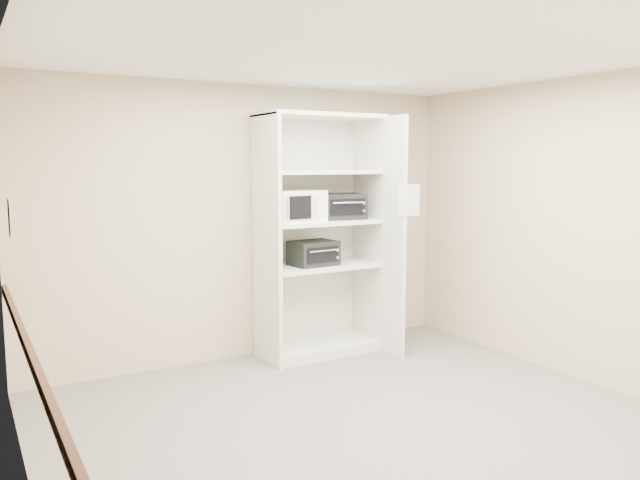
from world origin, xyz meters
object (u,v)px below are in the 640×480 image
microwave (295,206)px  toaster_oven_lower (313,253)px  toaster_oven_upper (341,206)px  shelving_unit (323,243)px

microwave → toaster_oven_lower: 0.52m
toaster_oven_upper → toaster_oven_lower: toaster_oven_upper is taller
microwave → shelving_unit: bearing=2.4°
toaster_oven_lower → microwave: bearing=179.7°
shelving_unit → toaster_oven_upper: size_ratio=5.36×
shelving_unit → toaster_oven_upper: (0.19, -0.02, 0.37)m
shelving_unit → microwave: size_ratio=4.75×
toaster_oven_lower → toaster_oven_upper: bearing=-3.2°
shelving_unit → toaster_oven_lower: bearing=-167.3°
microwave → toaster_oven_lower: microwave is taller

